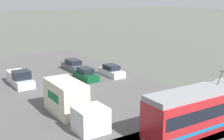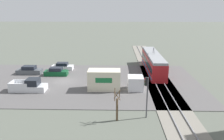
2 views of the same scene
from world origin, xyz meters
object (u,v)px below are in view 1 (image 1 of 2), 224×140
Objects in this scene: light_rail_tram at (221,104)px; sedan_car_0 at (86,75)px; sedan_car_2 at (73,66)px; box_truck at (71,102)px; sedan_car_1 at (111,71)px; pickup_truck at (20,79)px.

light_rail_tram reaches higher than sedan_car_0.
light_rail_tram is at bearing -83.58° from sedan_car_2.
box_truck reaches higher than sedan_car_0.
sedan_car_0 is (-6.94, -10.53, -0.80)m from box_truck.
box_truck is 1.83× the size of sedan_car_2.
sedan_car_1 is (-10.73, -10.29, -0.81)m from box_truck.
light_rail_tram is 3.64× the size of sedan_car_0.
light_rail_tram is at bearing 142.86° from box_truck.
pickup_truck is at bearing -13.92° from sedan_car_0.
pickup_truck is (11.34, -20.36, -0.98)m from light_rail_tram.
sedan_car_1 is at bearing -136.20° from box_truck.
box_truck is 1.98× the size of sedan_car_1.
sedan_car_1 is 6.32m from sedan_car_2.
sedan_car_1 is 0.92× the size of sedan_car_2.
sedan_car_2 is (2.99, -5.56, 0.03)m from sedan_car_1.
box_truck reaches higher than sedan_car_2.
light_rail_tram is at bearing -91.03° from sedan_car_1.
sedan_car_0 is 1.00× the size of sedan_car_1.
pickup_truck is 1.26× the size of sedan_car_0.
box_truck is at bearing 94.30° from pickup_truck.
sedan_car_0 is at bearing -123.41° from box_truck.
pickup_truck is at bearing -158.77° from sedan_car_2.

